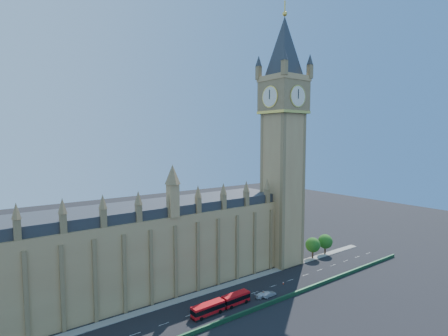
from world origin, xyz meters
TOP-DOWN VIEW (x-y plane):
  - ground at (0.00, 0.00)m, footprint 400.00×400.00m
  - palace_westminster at (-25.00, 22.00)m, footprint 120.00×20.00m
  - elizabeth_tower at (38.00, 13.99)m, footprint 20.59×20.59m
  - bridge_parapet at (0.00, -9.00)m, footprint 160.00×0.60m
  - kerb_north at (0.00, 9.50)m, footprint 160.00×3.00m
  - tree_east_near at (52.22, 10.08)m, footprint 6.00×6.00m
  - tree_east_far at (60.22, 10.08)m, footprint 6.00×6.00m
  - red_bus at (-3.30, -2.91)m, footprint 19.51×3.59m
  - car_grey at (3.56, -2.35)m, footprint 3.97×1.95m
  - car_silver at (13.46, -4.83)m, footprint 4.83×1.76m
  - car_white at (11.51, -3.88)m, footprint 5.06×2.21m
  - cone_a at (14.00, -1.60)m, footprint 0.57×0.57m
  - cone_b at (14.00, -2.23)m, footprint 0.60×0.60m
  - cone_c at (14.00, -2.37)m, footprint 0.40×0.40m
  - cone_d at (23.79, -0.87)m, footprint 0.56×0.56m

SIDE VIEW (x-z plane):
  - ground at x=0.00m, z-range 0.00..0.00m
  - kerb_north at x=0.00m, z-range 0.00..0.16m
  - cone_c at x=14.00m, z-range 0.00..0.62m
  - cone_a at x=14.00m, z-range 0.00..0.70m
  - cone_b at x=14.00m, z-range -0.01..0.76m
  - cone_d at x=23.79m, z-range -0.01..0.76m
  - bridge_parapet at x=0.00m, z-range 0.00..1.20m
  - car_grey at x=3.56m, z-range 0.00..1.30m
  - car_white at x=11.51m, z-range 0.00..1.45m
  - car_silver at x=13.46m, z-range 0.00..1.58m
  - red_bus at x=-3.30m, z-range 0.09..3.39m
  - tree_east_near at x=52.22m, z-range 1.39..9.89m
  - tree_east_far at x=60.22m, z-range 1.39..9.89m
  - palace_westminster at x=-25.00m, z-range -0.14..27.86m
  - elizabeth_tower at x=38.00m, z-range 2.06..107.06m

